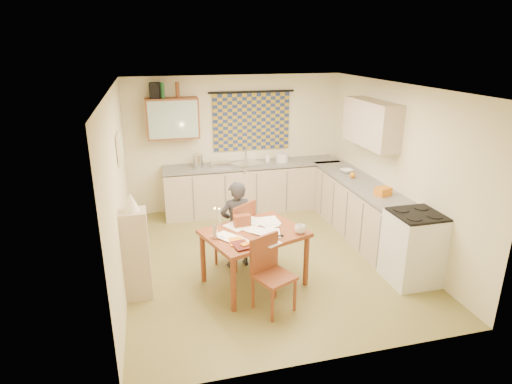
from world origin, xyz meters
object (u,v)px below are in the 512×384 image
object	(u,v)px
stove	(413,247)
dining_table	(254,257)
counter_back	(253,187)
chair_far	(235,245)
shelf_stand	(136,255)
person	(237,225)
counter_right	(364,212)

from	to	relation	value
stove	dining_table	size ratio (longest dim) A/B	0.67
counter_back	chair_far	distance (m)	2.15
dining_table	shelf_stand	size ratio (longest dim) A/B	1.25
stove	shelf_stand	world-z (taller)	shelf_stand
person	shelf_stand	distance (m)	1.44
counter_right	stove	size ratio (longest dim) A/B	3.03
counter_back	stove	bearing A→B (deg)	-64.41
counter_right	chair_far	world-z (taller)	chair_far
chair_far	person	distance (m)	0.34
counter_right	dining_table	world-z (taller)	counter_right
person	counter_right	bearing A→B (deg)	-176.21
counter_right	stove	distance (m)	1.38
counter_back	chair_far	size ratio (longest dim) A/B	3.39
counter_back	chair_far	xyz separation A→B (m)	(-0.75, -2.01, -0.15)
dining_table	counter_back	bearing A→B (deg)	57.93
chair_far	counter_right	bearing A→B (deg)	151.74
dining_table	chair_far	distance (m)	0.59
dining_table	person	size ratio (longest dim) A/B	1.14
shelf_stand	stove	bearing A→B (deg)	-8.07
stove	chair_far	bearing A→B (deg)	155.28
stove	person	size ratio (longest dim) A/B	0.77
stove	dining_table	xyz separation A→B (m)	(-2.06, 0.45, -0.11)
stove	chair_far	xyz separation A→B (m)	(-2.20, 1.01, -0.18)
counter_back	chair_far	bearing A→B (deg)	-110.43
counter_back	counter_right	bearing A→B (deg)	-48.65
counter_right	shelf_stand	bearing A→B (deg)	-166.10
chair_far	shelf_stand	xyz separation A→B (m)	(-1.34, -0.51, 0.28)
counter_back	stove	world-z (taller)	stove
dining_table	counter_right	bearing A→B (deg)	5.61
counter_right	dining_table	bearing A→B (deg)	-155.64
counter_right	chair_far	distance (m)	2.23
counter_right	stove	xyz separation A→B (m)	(0.00, -1.38, 0.03)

